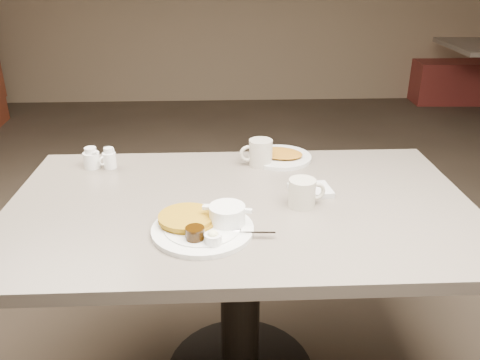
{
  "coord_description": "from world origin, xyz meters",
  "views": [
    {
      "loc": [
        -0.06,
        -1.4,
        1.47
      ],
      "look_at": [
        0.0,
        0.02,
        0.82
      ],
      "focal_mm": 36.51,
      "sensor_mm": 36.0,
      "label": 1
    }
  ],
  "objects_px": {
    "coffee_mug_near": "(303,192)",
    "coffee_mug_far": "(260,153)",
    "main_plate": "(205,224)",
    "creamer_right": "(91,158)",
    "diner_table": "(240,247)",
    "hash_plate": "(280,156)",
    "booth_back_right": "(475,64)",
    "creamer_left": "(109,159)"
  },
  "relations": [
    {
      "from": "diner_table",
      "to": "coffee_mug_near",
      "type": "relative_size",
      "value": 11.71
    },
    {
      "from": "coffee_mug_near",
      "to": "booth_back_right",
      "type": "distance_m",
      "value": 4.64
    },
    {
      "from": "coffee_mug_far",
      "to": "hash_plate",
      "type": "distance_m",
      "value": 0.11
    },
    {
      "from": "diner_table",
      "to": "coffee_mug_near",
      "type": "height_order",
      "value": "coffee_mug_near"
    },
    {
      "from": "hash_plate",
      "to": "creamer_right",
      "type": "bearing_deg",
      "value": -175.85
    },
    {
      "from": "hash_plate",
      "to": "main_plate",
      "type": "bearing_deg",
      "value": -117.52
    },
    {
      "from": "coffee_mug_far",
      "to": "creamer_left",
      "type": "distance_m",
      "value": 0.56
    },
    {
      "from": "diner_table",
      "to": "booth_back_right",
      "type": "bearing_deg",
      "value": 54.42
    },
    {
      "from": "main_plate",
      "to": "creamer_left",
      "type": "bearing_deg",
      "value": 127.4
    },
    {
      "from": "diner_table",
      "to": "hash_plate",
      "type": "distance_m",
      "value": 0.44
    },
    {
      "from": "diner_table",
      "to": "main_plate",
      "type": "xyz_separation_m",
      "value": [
        -0.11,
        -0.17,
        0.19
      ]
    },
    {
      "from": "coffee_mug_far",
      "to": "diner_table",
      "type": "bearing_deg",
      "value": -105.83
    },
    {
      "from": "creamer_left",
      "to": "hash_plate",
      "type": "relative_size",
      "value": 0.25
    },
    {
      "from": "diner_table",
      "to": "hash_plate",
      "type": "bearing_deg",
      "value": 64.77
    },
    {
      "from": "diner_table",
      "to": "creamer_left",
      "type": "distance_m",
      "value": 0.6
    },
    {
      "from": "coffee_mug_near",
      "to": "booth_back_right",
      "type": "relative_size",
      "value": 0.08
    },
    {
      "from": "coffee_mug_far",
      "to": "booth_back_right",
      "type": "relative_size",
      "value": 0.08
    },
    {
      "from": "diner_table",
      "to": "hash_plate",
      "type": "xyz_separation_m",
      "value": [
        0.17,
        0.36,
        0.18
      ]
    },
    {
      "from": "coffee_mug_near",
      "to": "booth_back_right",
      "type": "height_order",
      "value": "booth_back_right"
    },
    {
      "from": "booth_back_right",
      "to": "creamer_left",
      "type": "bearing_deg",
      "value": -132.38
    },
    {
      "from": "creamer_left",
      "to": "coffee_mug_near",
      "type": "bearing_deg",
      "value": -26.62
    },
    {
      "from": "coffee_mug_near",
      "to": "coffee_mug_far",
      "type": "distance_m",
      "value": 0.36
    },
    {
      "from": "main_plate",
      "to": "booth_back_right",
      "type": "distance_m",
      "value": 4.93
    },
    {
      "from": "booth_back_right",
      "to": "diner_table",
      "type": "bearing_deg",
      "value": -125.58
    },
    {
      "from": "coffee_mug_far",
      "to": "hash_plate",
      "type": "height_order",
      "value": "coffee_mug_far"
    },
    {
      "from": "main_plate",
      "to": "creamer_right",
      "type": "distance_m",
      "value": 0.65
    },
    {
      "from": "main_plate",
      "to": "coffee_mug_far",
      "type": "distance_m",
      "value": 0.52
    },
    {
      "from": "diner_table",
      "to": "coffee_mug_far",
      "type": "relative_size",
      "value": 11.31
    },
    {
      "from": "creamer_left",
      "to": "booth_back_right",
      "type": "distance_m",
      "value": 4.79
    },
    {
      "from": "hash_plate",
      "to": "diner_table",
      "type": "bearing_deg",
      "value": -115.23
    },
    {
      "from": "main_plate",
      "to": "creamer_left",
      "type": "height_order",
      "value": "creamer_left"
    },
    {
      "from": "main_plate",
      "to": "coffee_mug_near",
      "type": "relative_size",
      "value": 2.96
    },
    {
      "from": "diner_table",
      "to": "creamer_right",
      "type": "bearing_deg",
      "value": 150.14
    },
    {
      "from": "coffee_mug_far",
      "to": "hash_plate",
      "type": "bearing_deg",
      "value": 33.38
    },
    {
      "from": "creamer_right",
      "to": "main_plate",
      "type": "bearing_deg",
      "value": -48.21
    },
    {
      "from": "hash_plate",
      "to": "coffee_mug_near",
      "type": "bearing_deg",
      "value": -86.43
    },
    {
      "from": "coffee_mug_far",
      "to": "creamer_left",
      "type": "relative_size",
      "value": 1.66
    },
    {
      "from": "coffee_mug_near",
      "to": "hash_plate",
      "type": "bearing_deg",
      "value": 93.57
    },
    {
      "from": "creamer_right",
      "to": "hash_plate",
      "type": "distance_m",
      "value": 0.72
    },
    {
      "from": "coffee_mug_near",
      "to": "coffee_mug_far",
      "type": "height_order",
      "value": "coffee_mug_far"
    },
    {
      "from": "coffee_mug_far",
      "to": "booth_back_right",
      "type": "distance_m",
      "value": 4.43
    },
    {
      "from": "coffee_mug_near",
      "to": "hash_plate",
      "type": "xyz_separation_m",
      "value": [
        -0.02,
        0.4,
        -0.03
      ]
    }
  ]
}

